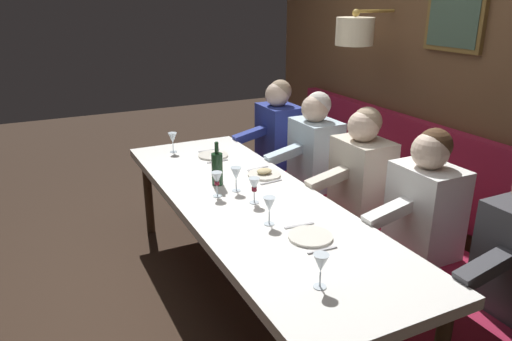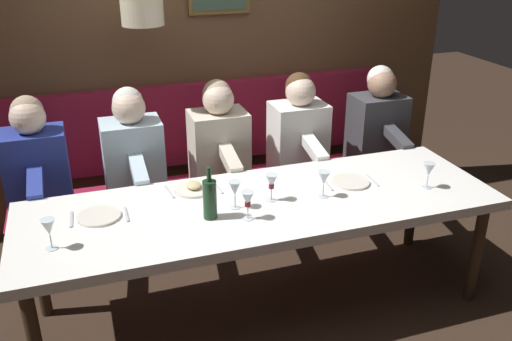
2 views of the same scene
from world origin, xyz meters
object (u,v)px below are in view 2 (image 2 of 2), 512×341
Objects in this scene: wine_glass_1 at (49,228)px; diner_near at (299,129)px; diner_middle at (219,139)px; wine_glass_2 at (324,179)px; wine_glass_5 at (429,170)px; dining_table at (262,211)px; wine_bottle at (210,199)px; wine_glass_4 at (235,189)px; diner_nearest at (378,120)px; diner_farthest at (35,160)px; wine_glass_3 at (272,183)px; wine_glass_0 at (248,200)px; diner_far at (133,149)px.

diner_near is at bearing -59.56° from wine_glass_1.
diner_middle is 4.82× the size of wine_glass_2.
diner_middle is at bearing 22.14° from wine_glass_2.
dining_table is at bearing 81.86° from wine_glass_5.
wine_bottle is (-0.09, 0.33, 0.18)m from dining_table.
wine_glass_4 is (-0.90, 0.76, 0.04)m from diner_near.
wine_glass_2 is 0.69m from wine_bottle.
dining_table is at bearing 125.03° from diner_nearest.
diner_farthest reaches higher than wine_glass_3.
diner_near is 4.82× the size of wine_glass_1.
wine_glass_0 reaches higher than dining_table.
diner_nearest is at bearing -54.97° from dining_table.
wine_glass_0 is at bearing 91.16° from wine_glass_5.
diner_near is at bearing -33.83° from dining_table.
diner_near reaches higher than wine_bottle.
wine_bottle reaches higher than wine_glass_5.
wine_glass_3 is (-0.89, -0.68, 0.04)m from diner_far.
wine_bottle is at bearing -136.57° from diner_farthest.
diner_farthest is 4.82× the size of wine_glass_4.
diner_middle reaches higher than wine_glass_4.
wine_bottle is (-0.09, 0.39, 0.00)m from wine_glass_3.
wine_glass_0 is (-0.17, 0.14, 0.18)m from dining_table.
wine_glass_5 is (-0.09, -0.65, 0.00)m from wine_glass_2.
diner_farthest is at bearing 55.87° from wine_glass_3.
diner_far reaches higher than wine_glass_4.
wine_bottle reaches higher than dining_table.
diner_farthest is at bearing 5.26° from wine_glass_1.
diner_near is 1.00× the size of diner_far.
wine_glass_3 is at bearing -50.19° from wine_glass_0.
wine_glass_5 is (-1.03, 0.25, 0.04)m from diner_nearest.
dining_table is 1.54m from diner_farthest.
wine_glass_3 is (-0.89, -1.31, 0.04)m from diner_farthest.
diner_far reaches higher than wine_glass_3.
wine_glass_0 is at bearing 173.46° from diner_middle.
diner_near is at bearing -90.00° from diner_farthest.
diner_middle is 4.82× the size of wine_glass_4.
wine_glass_5 is at bearing -89.96° from wine_glass_1.
diner_middle is 2.64× the size of wine_bottle.
wine_glass_5 is at bearing -157.79° from diner_near.
wine_glass_2 is at bearing -93.67° from wine_glass_4.
wine_glass_4 is at bearing -153.12° from diner_far.
wine_glass_5 is 0.55× the size of wine_bottle.
dining_table is 1.04m from wine_glass_5.
wine_glass_1 is at bearing 132.18° from diner_middle.
wine_glass_3 is (0.05, 0.30, -0.00)m from wine_glass_2.
dining_table is 0.40m from wine_glass_2.
diner_middle is 1.46m from wine_glass_5.
wine_glass_2 is (-0.94, 0.90, 0.04)m from diner_nearest.
wine_glass_1 is (-1.03, -0.09, 0.04)m from diner_farthest.
wine_glass_1 is at bearing 120.44° from diner_near.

